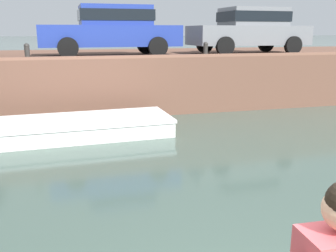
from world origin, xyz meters
TOP-DOWN VIEW (x-y plane):
  - ground_plane at (0.00, 4.57)m, footprint 400.00×400.00m
  - far_quay_wall at (0.00, 12.15)m, footprint 60.00×6.00m
  - far_wall_coping at (0.00, 9.27)m, footprint 60.00×0.24m
  - boat_moored_central_white at (-1.72, 7.46)m, footprint 5.64×1.95m
  - car_left_inner_blue at (-0.15, 10.51)m, footprint 4.34×1.94m
  - car_centre_grey at (4.61, 10.51)m, footprint 4.08×1.99m
  - mooring_bollard_mid at (-2.63, 9.40)m, footprint 0.15×0.15m
  - mooring_bollard_east at (2.58, 9.40)m, footprint 0.15×0.15m

SIDE VIEW (x-z plane):
  - ground_plane at x=0.00m, z-range 0.00..0.00m
  - boat_moored_central_white at x=-1.72m, z-range 0.00..0.44m
  - far_quay_wall at x=0.00m, z-range 0.00..1.75m
  - far_wall_coping at x=0.00m, z-range 1.75..1.83m
  - mooring_bollard_mid at x=-2.63m, z-range 1.76..2.21m
  - mooring_bollard_east at x=2.58m, z-range 1.76..2.21m
  - car_centre_grey at x=4.61m, z-range 1.82..3.36m
  - car_left_inner_blue at x=-0.15m, z-range 1.82..3.36m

